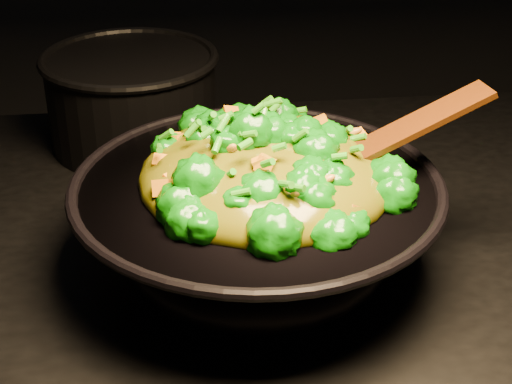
{
  "coord_description": "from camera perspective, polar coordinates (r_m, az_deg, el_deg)",
  "views": [
    {
      "loc": [
        -0.02,
        -0.8,
        1.43
      ],
      "look_at": [
        0.07,
        -0.03,
        1.0
      ],
      "focal_mm": 55.0,
      "sensor_mm": 36.0,
      "label": 1
    }
  ],
  "objects": [
    {
      "name": "spatula",
      "position": [
        0.88,
        9.14,
        3.65
      ],
      "size": [
        0.25,
        0.08,
        0.11
      ],
      "primitive_type": "cube",
      "rotation": [
        0.0,
        -0.38,
        0.15
      ],
      "color": "#391B08",
      "rests_on": "wok"
    },
    {
      "name": "stir_fry",
      "position": [
        0.85,
        0.8,
        3.77
      ],
      "size": [
        0.32,
        0.32,
        0.1
      ],
      "primitive_type": null,
      "rotation": [
        0.0,
        0.0,
        -0.12
      ],
      "color": "#0D6807",
      "rests_on": "wok"
    },
    {
      "name": "back_pot",
      "position": [
        1.21,
        -8.98,
        6.68
      ],
      "size": [
        0.32,
        0.32,
        0.14
      ],
      "primitive_type": "cylinder",
      "rotation": [
        0.0,
        0.0,
        0.33
      ],
      "color": "black",
      "rests_on": "stovetop"
    },
    {
      "name": "wok",
      "position": [
        0.9,
        0.07,
        -2.63
      ],
      "size": [
        0.52,
        0.52,
        0.11
      ],
      "primitive_type": null,
      "rotation": [
        0.0,
        0.0,
        -0.35
      ],
      "color": "black",
      "rests_on": "stovetop"
    }
  ]
}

